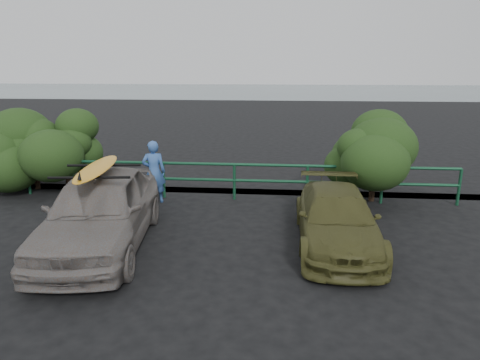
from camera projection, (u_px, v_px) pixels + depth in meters
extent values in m
plane|color=black|center=(146.00, 286.00, 7.25)|extent=(80.00, 80.00, 0.00)
plane|color=slate|center=(265.00, 90.00, 64.96)|extent=(200.00, 200.00, 0.00)
imported|color=slate|center=(101.00, 210.00, 8.67)|extent=(2.41, 4.82, 1.58)
imported|color=#47471F|center=(337.00, 218.00, 8.82)|extent=(1.64, 3.95, 1.14)
imported|color=#3962AB|center=(154.00, 172.00, 11.52)|extent=(0.69, 0.52, 1.70)
ellipsoid|color=orange|center=(97.00, 168.00, 8.44)|extent=(0.80, 2.49, 0.07)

